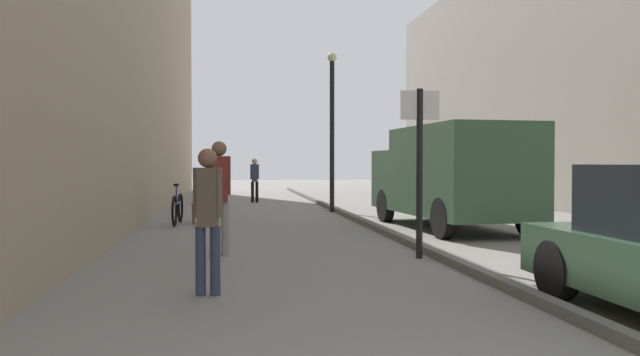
{
  "coord_description": "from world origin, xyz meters",
  "views": [
    {
      "loc": [
        -1.56,
        -1.71,
        1.46
      ],
      "look_at": [
        0.51,
        12.58,
        1.11
      ],
      "focal_mm": 34.76,
      "sensor_mm": 36.0,
      "label": 1
    }
  ],
  "objects_px": {
    "pedestrian_main_foreground": "(255,177)",
    "delivery_van": "(450,174)",
    "pedestrian_far_crossing": "(208,211)",
    "lamp_post": "(332,121)",
    "pedestrian_mid_block": "(219,190)",
    "street_sign_post": "(420,158)",
    "cafe_chair_near_window": "(202,201)",
    "bicycle_leaning": "(177,208)"
  },
  "relations": [
    {
      "from": "pedestrian_mid_block",
      "to": "cafe_chair_near_window",
      "type": "relative_size",
      "value": 1.92
    },
    {
      "from": "pedestrian_main_foreground",
      "to": "pedestrian_mid_block",
      "type": "distance_m",
      "value": 13.28
    },
    {
      "from": "pedestrian_mid_block",
      "to": "street_sign_post",
      "type": "height_order",
      "value": "street_sign_post"
    },
    {
      "from": "bicycle_leaning",
      "to": "street_sign_post",
      "type": "bearing_deg",
      "value": -52.31
    },
    {
      "from": "pedestrian_far_crossing",
      "to": "delivery_van",
      "type": "xyz_separation_m",
      "value": [
        5.1,
        6.31,
        0.28
      ]
    },
    {
      "from": "delivery_van",
      "to": "pedestrian_far_crossing",
      "type": "bearing_deg",
      "value": -132.7
    },
    {
      "from": "lamp_post",
      "to": "pedestrian_main_foreground",
      "type": "bearing_deg",
      "value": 113.65
    },
    {
      "from": "bicycle_leaning",
      "to": "delivery_van",
      "type": "bearing_deg",
      "value": -13.95
    },
    {
      "from": "pedestrian_mid_block",
      "to": "lamp_post",
      "type": "bearing_deg",
      "value": 59.36
    },
    {
      "from": "pedestrian_far_crossing",
      "to": "street_sign_post",
      "type": "bearing_deg",
      "value": 44.05
    },
    {
      "from": "lamp_post",
      "to": "cafe_chair_near_window",
      "type": "relative_size",
      "value": 5.06
    },
    {
      "from": "lamp_post",
      "to": "bicycle_leaning",
      "type": "distance_m",
      "value": 5.83
    },
    {
      "from": "pedestrian_far_crossing",
      "to": "lamp_post",
      "type": "bearing_deg",
      "value": 82.29
    },
    {
      "from": "lamp_post",
      "to": "pedestrian_mid_block",
      "type": "bearing_deg",
      "value": -110.76
    },
    {
      "from": "pedestrian_far_crossing",
      "to": "delivery_van",
      "type": "bearing_deg",
      "value": 59.36
    },
    {
      "from": "pedestrian_mid_block",
      "to": "pedestrian_far_crossing",
      "type": "xyz_separation_m",
      "value": [
        -0.08,
        -2.94,
        -0.11
      ]
    },
    {
      "from": "street_sign_post",
      "to": "lamp_post",
      "type": "distance_m",
      "value": 9.17
    },
    {
      "from": "pedestrian_main_foreground",
      "to": "bicycle_leaning",
      "type": "xyz_separation_m",
      "value": [
        -2.14,
        -8.05,
        -0.56
      ]
    },
    {
      "from": "pedestrian_far_crossing",
      "to": "lamp_post",
      "type": "height_order",
      "value": "lamp_post"
    },
    {
      "from": "street_sign_post",
      "to": "bicycle_leaning",
      "type": "distance_m",
      "value": 7.28
    },
    {
      "from": "pedestrian_main_foreground",
      "to": "pedestrian_far_crossing",
      "type": "distance_m",
      "value": 16.22
    },
    {
      "from": "pedestrian_far_crossing",
      "to": "street_sign_post",
      "type": "distance_m",
      "value": 3.89
    },
    {
      "from": "pedestrian_mid_block",
      "to": "lamp_post",
      "type": "relative_size",
      "value": 0.38
    },
    {
      "from": "pedestrian_far_crossing",
      "to": "bicycle_leaning",
      "type": "relative_size",
      "value": 0.92
    },
    {
      "from": "pedestrian_main_foreground",
      "to": "lamp_post",
      "type": "relative_size",
      "value": 0.34
    },
    {
      "from": "delivery_van",
      "to": "street_sign_post",
      "type": "relative_size",
      "value": 2.03
    },
    {
      "from": "pedestrian_mid_block",
      "to": "street_sign_post",
      "type": "xyz_separation_m",
      "value": [
        3.05,
        -0.7,
        0.5
      ]
    },
    {
      "from": "pedestrian_main_foreground",
      "to": "delivery_van",
      "type": "height_order",
      "value": "delivery_van"
    },
    {
      "from": "pedestrian_far_crossing",
      "to": "cafe_chair_near_window",
      "type": "height_order",
      "value": "pedestrian_far_crossing"
    },
    {
      "from": "pedestrian_mid_block",
      "to": "delivery_van",
      "type": "bearing_deg",
      "value": 23.94
    },
    {
      "from": "pedestrian_far_crossing",
      "to": "cafe_chair_near_window",
      "type": "distance_m",
      "value": 8.14
    },
    {
      "from": "pedestrian_main_foreground",
      "to": "street_sign_post",
      "type": "distance_m",
      "value": 14.09
    },
    {
      "from": "pedestrian_far_crossing",
      "to": "pedestrian_main_foreground",
      "type": "bearing_deg",
      "value": 94.3
    },
    {
      "from": "street_sign_post",
      "to": "cafe_chair_near_window",
      "type": "bearing_deg",
      "value": -53.26
    },
    {
      "from": "street_sign_post",
      "to": "delivery_van",
      "type": "bearing_deg",
      "value": -110.42
    },
    {
      "from": "delivery_van",
      "to": "lamp_post",
      "type": "bearing_deg",
      "value": 106.37
    },
    {
      "from": "pedestrian_main_foreground",
      "to": "cafe_chair_near_window",
      "type": "distance_m",
      "value": 8.22
    },
    {
      "from": "delivery_van",
      "to": "lamp_post",
      "type": "xyz_separation_m",
      "value": [
        -1.84,
        5.03,
        1.5
      ]
    },
    {
      "from": "delivery_van",
      "to": "bicycle_leaning",
      "type": "xyz_separation_m",
      "value": [
        -6.11,
        1.82,
        -0.84
      ]
    },
    {
      "from": "street_sign_post",
      "to": "lamp_post",
      "type": "height_order",
      "value": "lamp_post"
    },
    {
      "from": "street_sign_post",
      "to": "pedestrian_main_foreground",
      "type": "bearing_deg",
      "value": -76.34
    },
    {
      "from": "pedestrian_main_foreground",
      "to": "pedestrian_far_crossing",
      "type": "xyz_separation_m",
      "value": [
        -1.14,
        -16.18,
        -0.01
      ]
    }
  ]
}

